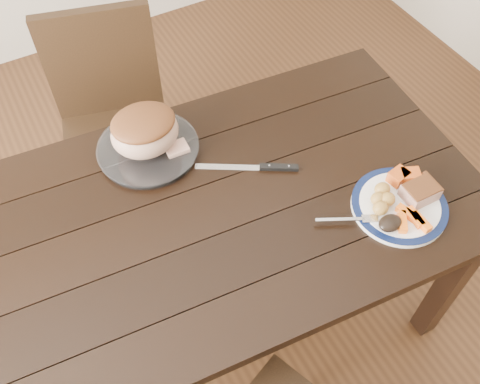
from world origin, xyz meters
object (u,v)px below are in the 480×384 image
chair_far (113,116)px  pork_slice (420,192)px  dining_table (214,226)px  roast_joint (145,132)px  fork (351,219)px  carving_knife (266,167)px  serving_platter (148,149)px  dinner_plate (399,206)px

chair_far → pork_slice: bearing=136.1°
dining_table → roast_joint: (-0.08, 0.30, 0.18)m
fork → roast_joint: roast_joint is taller
pork_slice → roast_joint: size_ratio=0.45×
roast_joint → carving_knife: roast_joint is taller
serving_platter → fork: 0.67m
fork → carving_knife: 0.31m
dining_table → carving_knife: (0.21, 0.05, 0.10)m
dining_table → roast_joint: bearing=104.6°
pork_slice → dinner_plate: bearing=175.2°
serving_platter → roast_joint: bearing=0.0°
dinner_plate → roast_joint: bearing=134.8°
fork → roast_joint: (-0.40, 0.53, 0.07)m
dining_table → fork: 0.42m
dining_table → carving_knife: 0.24m
chair_far → fork: 1.08m
serving_platter → fork: fork is taller
fork → roast_joint: bearing=153.7°
dining_table → dinner_plate: 0.55m
serving_platter → pork_slice: size_ratio=3.30×
dining_table → roast_joint: size_ratio=7.88×
roast_joint → carving_knife: (0.29, -0.24, -0.08)m
serving_platter → roast_joint: size_ratio=1.49×
roast_joint → dining_table: bearing=-75.4°
serving_platter → chair_far: bearing=89.8°
fork → carving_knife: size_ratio=0.58×
serving_platter → fork: (0.40, -0.53, 0.01)m
dining_table → chair_far: (-0.08, 0.74, -0.13)m
chair_far → dinner_plate: chair_far is taller
roast_joint → fork: bearing=-53.3°
serving_platter → roast_joint: roast_joint is taller
serving_platter → roast_joint: (0.00, 0.00, 0.08)m
serving_platter → carving_knife: size_ratio=1.10×
fork → carving_knife: (-0.11, 0.29, -0.01)m
dinner_plate → dining_table: bearing=151.3°
fork → pork_slice: bearing=19.5°
pork_slice → roast_joint: roast_joint is taller
carving_knife → roast_joint: bearing=170.9°
dinner_plate → pork_slice: pork_slice is taller
chair_far → dinner_plate: bearing=133.6°
dining_table → roast_joint: 0.35m
dining_table → pork_slice: 0.62m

